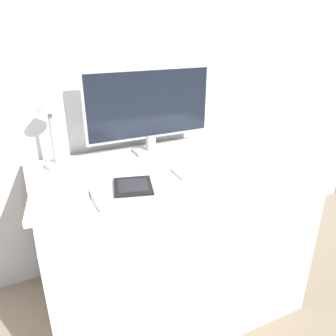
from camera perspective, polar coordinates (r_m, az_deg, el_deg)
name	(u,v)px	position (r m, az deg, el deg)	size (l,w,h in m)	color
ground_plane	(177,310)	(1.82, 1.53, -23.42)	(10.00, 10.00, 0.00)	gray
wall_back	(129,54)	(1.78, -6.86, 19.19)	(3.60, 0.05, 2.40)	silver
desk	(166,238)	(1.67, -0.35, -12.02)	(1.17, 0.78, 0.72)	silver
monitor	(150,107)	(1.67, -3.20, 10.50)	(0.67, 0.11, 0.43)	#B7B7BC
keyboard	(202,169)	(1.51, 5.92, -0.19)	(0.26, 0.12, 0.01)	silver
laptop	(129,191)	(1.31, -6.81, -3.95)	(0.30, 0.22, 0.02)	#BCBCC1
ereader	(133,186)	(1.32, -6.12, -3.15)	(0.19, 0.20, 0.01)	black
desk_lamp	(51,125)	(1.56, -19.68, 7.08)	(0.11, 0.11, 0.32)	#999EA8
notebook	(59,203)	(1.27, -18.49, -5.86)	(0.26, 0.28, 0.03)	silver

